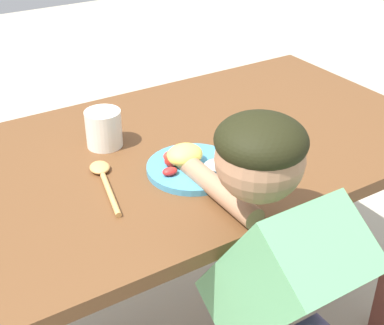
# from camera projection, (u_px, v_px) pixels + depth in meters

# --- Properties ---
(dining_table) EXTENTS (1.24, 0.70, 0.70)m
(dining_table) POSITION_uv_depth(u_px,v_px,m) (188.00, 191.00, 1.36)
(dining_table) COLOR brown
(dining_table) RESTS_ON ground_plane
(plate) EXTENTS (0.20, 0.20, 0.06)m
(plate) POSITION_uv_depth(u_px,v_px,m) (191.00, 164.00, 1.18)
(plate) COLOR teal
(plate) RESTS_ON dining_table
(fork) EXTENTS (0.09, 0.22, 0.01)m
(fork) POSITION_uv_depth(u_px,v_px,m) (242.00, 147.00, 1.28)
(fork) COLOR silver
(fork) RESTS_ON dining_table
(spoon) EXTENTS (0.07, 0.21, 0.02)m
(spoon) POSITION_uv_depth(u_px,v_px,m) (104.00, 177.00, 1.15)
(spoon) COLOR tan
(spoon) RESTS_ON dining_table
(drinking_cup) EXTENTS (0.08, 0.08, 0.09)m
(drinking_cup) POSITION_uv_depth(u_px,v_px,m) (104.00, 129.00, 1.27)
(drinking_cup) COLOR silver
(drinking_cup) RESTS_ON dining_table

